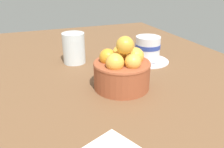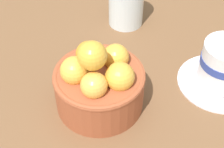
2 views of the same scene
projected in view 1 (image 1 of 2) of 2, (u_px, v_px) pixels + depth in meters
ground_plane at (121, 92)px, 59.36cm from camera, size 149.29×91.32×3.05cm
terracotta_bowl at (122, 70)px, 56.73cm from camera, size 14.30×14.30×13.74cm
coffee_cup at (148, 50)px, 74.64cm from camera, size 14.34×14.34×8.39cm
water_glass at (74, 48)px, 73.20cm from camera, size 7.16×7.16×9.81cm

